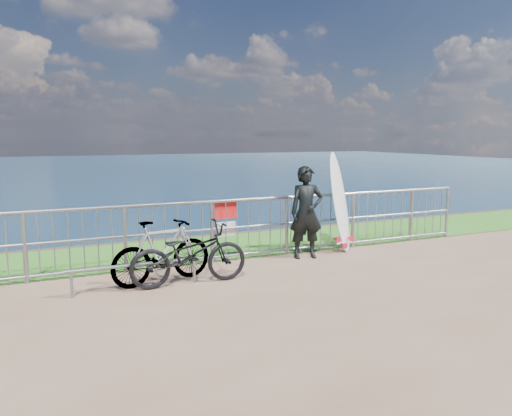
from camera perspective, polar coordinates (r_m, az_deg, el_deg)
name	(u,v)px	position (r m, az deg, el deg)	size (l,w,h in m)	color
grass_strip	(217,247)	(10.14, -4.43, -4.47)	(120.00, 120.00, 0.00)	#2B6F1E
railing	(239,229)	(9.03, -2.01, -2.36)	(10.06, 0.10, 1.13)	gray
surfer	(306,212)	(9.19, 5.78, -0.51)	(0.62, 0.41, 1.70)	black
surfboard	(340,206)	(9.79, 9.60, 0.26)	(0.67, 0.64, 1.95)	silver
bicycle_near	(189,254)	(7.63, -7.66, -5.24)	(0.63, 1.81, 0.95)	black
bicycle_far	(162,251)	(7.78, -10.68, -4.90)	(0.46, 1.65, 0.99)	black
bike_rack	(136,268)	(7.54, -13.60, -6.65)	(1.97, 0.05, 0.41)	gray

